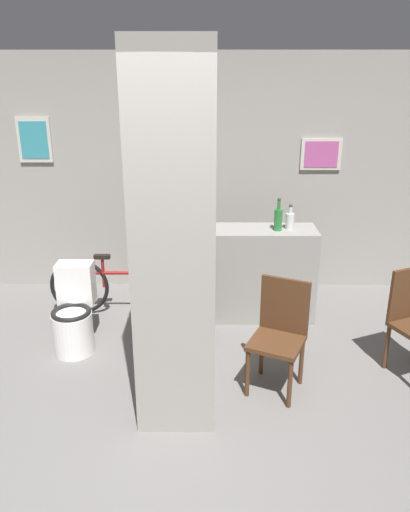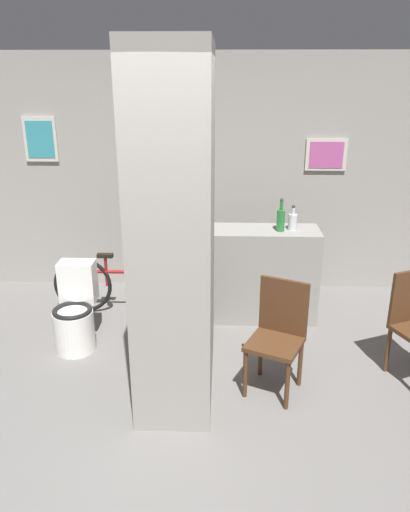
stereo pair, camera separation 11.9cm
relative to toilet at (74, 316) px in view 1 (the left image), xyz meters
The scene contains 9 objects.
ground_plane 1.52m from the toilet, 50.84° to the right, with size 14.00×14.00×0.00m, color slate.
wall_back 2.00m from the toilet, 57.59° to the left, with size 8.00×0.09×2.60m.
pillar_center 1.48m from the toilet, 27.99° to the right, with size 0.58×1.26×2.60m.
counter_shelf 1.76m from the toilet, 21.63° to the left, with size 1.30×0.44×0.95m.
toilet is the anchor object (origin of this frame).
chair_near_pillar 1.87m from the toilet, 17.84° to the right, with size 0.52×0.52×0.90m.
bicycle 0.79m from the toilet, 59.61° to the left, with size 1.64×0.42×0.66m.
bottle_tall 2.12m from the toilet, 17.78° to the left, with size 0.08×0.08×0.32m.
bottle_short 2.23m from the toilet, 17.95° to the left, with size 0.08×0.08×0.25m.
Camera 1 is at (0.27, -2.87, 2.41)m, focal length 35.00 mm.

